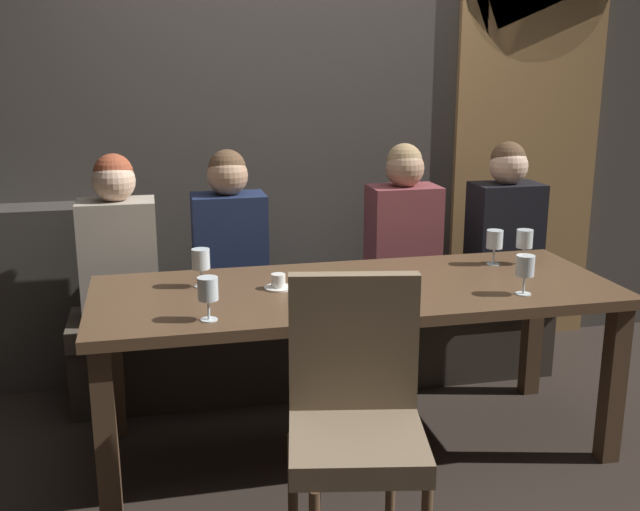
{
  "coord_description": "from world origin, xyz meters",
  "views": [
    {
      "loc": [
        -0.82,
        -2.95,
        1.67
      ],
      "look_at": [
        -0.12,
        0.17,
        0.84
      ],
      "focal_mm": 42.48,
      "sensor_mm": 36.0,
      "label": 1
    }
  ],
  "objects_px": {
    "wine_glass_end_right": "(208,290)",
    "wine_glass_far_right": "(201,260)",
    "diner_far_end": "(403,225)",
    "dining_table": "(356,307)",
    "diner_redhead": "(118,242)",
    "espresso_cup": "(278,283)",
    "chair_near_side": "(355,405)",
    "wine_glass_center_back": "(525,268)",
    "banquette_bench": "(320,342)",
    "diner_bearded": "(229,234)",
    "wine_glass_end_left": "(495,240)",
    "wine_glass_near_left": "(525,240)",
    "dessert_plate": "(337,296)",
    "fork_on_table": "(367,294)",
    "diner_near_end": "(505,222)"
  },
  "relations": [
    {
      "from": "wine_glass_end_right",
      "to": "wine_glass_far_right",
      "type": "height_order",
      "value": "same"
    },
    {
      "from": "diner_far_end",
      "to": "wine_glass_end_right",
      "type": "bearing_deg",
      "value": -137.16
    },
    {
      "from": "dining_table",
      "to": "diner_redhead",
      "type": "bearing_deg",
      "value": 145.75
    },
    {
      "from": "espresso_cup",
      "to": "chair_near_side",
      "type": "bearing_deg",
      "value": -80.73
    },
    {
      "from": "wine_glass_center_back",
      "to": "wine_glass_far_right",
      "type": "relative_size",
      "value": 1.0
    },
    {
      "from": "banquette_bench",
      "to": "wine_glass_center_back",
      "type": "relative_size",
      "value": 15.24
    },
    {
      "from": "diner_redhead",
      "to": "diner_bearded",
      "type": "bearing_deg",
      "value": 5.34
    },
    {
      "from": "wine_glass_far_right",
      "to": "espresso_cup",
      "type": "bearing_deg",
      "value": -17.76
    },
    {
      "from": "diner_redhead",
      "to": "wine_glass_far_right",
      "type": "distance_m",
      "value": 0.64
    },
    {
      "from": "wine_glass_end_right",
      "to": "wine_glass_end_left",
      "type": "xyz_separation_m",
      "value": [
        1.36,
        0.49,
        0.0
      ]
    },
    {
      "from": "wine_glass_center_back",
      "to": "dining_table",
      "type": "bearing_deg",
      "value": 158.64
    },
    {
      "from": "wine_glass_center_back",
      "to": "wine_glass_near_left",
      "type": "xyz_separation_m",
      "value": [
        0.22,
        0.43,
        0.0
      ]
    },
    {
      "from": "dining_table",
      "to": "diner_bearded",
      "type": "relative_size",
      "value": 2.75
    },
    {
      "from": "chair_near_side",
      "to": "wine_glass_near_left",
      "type": "bearing_deg",
      "value": 40.51
    },
    {
      "from": "dessert_plate",
      "to": "wine_glass_far_right",
      "type": "bearing_deg",
      "value": 150.28
    },
    {
      "from": "diner_redhead",
      "to": "fork_on_table",
      "type": "height_order",
      "value": "diner_redhead"
    },
    {
      "from": "diner_far_end",
      "to": "wine_glass_near_left",
      "type": "relative_size",
      "value": 4.91
    },
    {
      "from": "dining_table",
      "to": "dessert_plate",
      "type": "xyz_separation_m",
      "value": [
        -0.12,
        -0.15,
        0.1
      ]
    },
    {
      "from": "dining_table",
      "to": "diner_bearded",
      "type": "distance_m",
      "value": 0.87
    },
    {
      "from": "banquette_bench",
      "to": "wine_glass_far_right",
      "type": "distance_m",
      "value": 1.05
    },
    {
      "from": "diner_bearded",
      "to": "wine_glass_end_right",
      "type": "distance_m",
      "value": 1.03
    },
    {
      "from": "fork_on_table",
      "to": "diner_bearded",
      "type": "bearing_deg",
      "value": 103.43
    },
    {
      "from": "diner_bearded",
      "to": "diner_near_end",
      "type": "bearing_deg",
      "value": -1.54
    },
    {
      "from": "dining_table",
      "to": "wine_glass_center_back",
      "type": "bearing_deg",
      "value": -21.36
    },
    {
      "from": "wine_glass_far_right",
      "to": "diner_far_end",
      "type": "bearing_deg",
      "value": 28.16
    },
    {
      "from": "diner_redhead",
      "to": "wine_glass_near_left",
      "type": "height_order",
      "value": "diner_redhead"
    },
    {
      "from": "diner_bearded",
      "to": "espresso_cup",
      "type": "height_order",
      "value": "diner_bearded"
    },
    {
      "from": "diner_near_end",
      "to": "wine_glass_center_back",
      "type": "height_order",
      "value": "diner_near_end"
    },
    {
      "from": "diner_bearded",
      "to": "wine_glass_near_left",
      "type": "bearing_deg",
      "value": -22.24
    },
    {
      "from": "diner_redhead",
      "to": "diner_far_end",
      "type": "distance_m",
      "value": 1.44
    },
    {
      "from": "wine_glass_center_back",
      "to": "fork_on_table",
      "type": "xyz_separation_m",
      "value": [
        -0.62,
        0.13,
        -0.11
      ]
    },
    {
      "from": "dining_table",
      "to": "diner_near_end",
      "type": "height_order",
      "value": "diner_near_end"
    },
    {
      "from": "fork_on_table",
      "to": "dessert_plate",
      "type": "bearing_deg",
      "value": 176.66
    },
    {
      "from": "diner_far_end",
      "to": "wine_glass_near_left",
      "type": "height_order",
      "value": "diner_far_end"
    },
    {
      "from": "wine_glass_far_right",
      "to": "espresso_cup",
      "type": "relative_size",
      "value": 1.37
    },
    {
      "from": "diner_bearded",
      "to": "wine_glass_near_left",
      "type": "relative_size",
      "value": 4.87
    },
    {
      "from": "wine_glass_far_right",
      "to": "fork_on_table",
      "type": "relative_size",
      "value": 0.96
    },
    {
      "from": "wine_glass_far_right",
      "to": "dessert_plate",
      "type": "xyz_separation_m",
      "value": [
        0.51,
        -0.29,
        -0.1
      ]
    },
    {
      "from": "chair_near_side",
      "to": "diner_redhead",
      "type": "distance_m",
      "value": 1.63
    },
    {
      "from": "diner_far_end",
      "to": "espresso_cup",
      "type": "relative_size",
      "value": 6.71
    },
    {
      "from": "diner_redhead",
      "to": "chair_near_side",
      "type": "bearing_deg",
      "value": -60.47
    },
    {
      "from": "chair_near_side",
      "to": "diner_far_end",
      "type": "xyz_separation_m",
      "value": [
        0.65,
        1.45,
        0.27
      ]
    },
    {
      "from": "wine_glass_end_left",
      "to": "wine_glass_near_left",
      "type": "xyz_separation_m",
      "value": [
        0.14,
        -0.02,
        0.0
      ]
    },
    {
      "from": "banquette_bench",
      "to": "wine_glass_far_right",
      "type": "relative_size",
      "value": 15.24
    },
    {
      "from": "diner_far_end",
      "to": "wine_glass_far_right",
      "type": "relative_size",
      "value": 4.91
    },
    {
      "from": "banquette_bench",
      "to": "dessert_plate",
      "type": "bearing_deg",
      "value": -98.05
    },
    {
      "from": "diner_near_end",
      "to": "diner_far_end",
      "type": "bearing_deg",
      "value": 175.32
    },
    {
      "from": "espresso_cup",
      "to": "wine_glass_near_left",
      "type": "bearing_deg",
      "value": 6.65
    },
    {
      "from": "chair_near_side",
      "to": "espresso_cup",
      "type": "xyz_separation_m",
      "value": [
        -0.13,
        0.77,
        0.21
      ]
    },
    {
      "from": "diner_near_end",
      "to": "espresso_cup",
      "type": "height_order",
      "value": "diner_near_end"
    }
  ]
}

